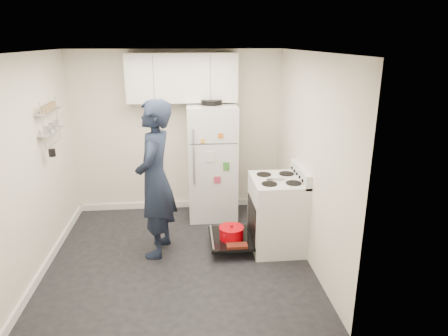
{
  "coord_description": "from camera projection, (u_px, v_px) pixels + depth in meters",
  "views": [
    {
      "loc": [
        0.14,
        -4.51,
        2.63
      ],
      "look_at": [
        0.61,
        0.36,
        1.05
      ],
      "focal_mm": 32.0,
      "sensor_mm": 36.0,
      "label": 1
    }
  ],
  "objects": [
    {
      "name": "person",
      "position": [
        155.0,
        180.0,
        4.89
      ],
      "size": [
        0.6,
        0.8,
        1.97
      ],
      "primitive_type": "imported",
      "rotation": [
        0.0,
        0.0,
        -1.76
      ],
      "color": "#151D30",
      "rests_on": "ground"
    },
    {
      "name": "electric_range",
      "position": [
        276.0,
        214.0,
        5.18
      ],
      "size": [
        0.66,
        0.76,
        1.1
      ],
      "color": "silver",
      "rests_on": "ground"
    },
    {
      "name": "upper_cabinets",
      "position": [
        182.0,
        78.0,
        5.78
      ],
      "size": [
        1.6,
        0.33,
        0.7
      ],
      "primitive_type": "cube",
      "color": "silver",
      "rests_on": "room"
    },
    {
      "name": "wall_shelf_rack",
      "position": [
        50.0,
        121.0,
        4.88
      ],
      "size": [
        0.14,
        0.6,
        0.61
      ],
      "color": "#B2B2B7",
      "rests_on": "room"
    },
    {
      "name": "refrigerator",
      "position": [
        212.0,
        161.0,
        6.03
      ],
      "size": [
        0.72,
        0.74,
        1.8
      ],
      "color": "silver",
      "rests_on": "ground"
    },
    {
      "name": "room",
      "position": [
        173.0,
        165.0,
        4.72
      ],
      "size": [
        3.21,
        3.21,
        2.51
      ],
      "color": "black",
      "rests_on": "ground"
    },
    {
      "name": "open_oven_door",
      "position": [
        231.0,
        235.0,
        5.19
      ],
      "size": [
        0.55,
        0.72,
        0.24
      ],
      "color": "black",
      "rests_on": "ground"
    }
  ]
}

